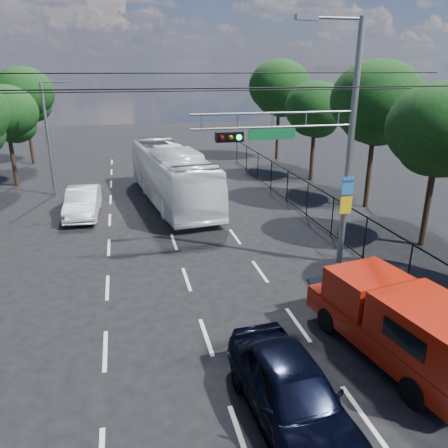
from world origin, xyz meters
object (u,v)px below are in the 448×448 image
object	(u,v)px
signal_mast	(322,139)
white_van	(83,202)
navy_hatchback	(292,392)
red_pickup	(399,322)
white_bus	(172,175)

from	to	relation	value
signal_mast	white_van	distance (m)	14.02
navy_hatchback	red_pickup	bearing A→B (deg)	18.72
signal_mast	navy_hatchback	size ratio (longest dim) A/B	1.99
red_pickup	white_bus	xyz separation A→B (m)	(-4.25, 16.87, 0.50)
red_pickup	white_van	world-z (taller)	red_pickup
signal_mast	navy_hatchback	bearing A→B (deg)	-117.44
navy_hatchback	white_van	world-z (taller)	navy_hatchback
red_pickup	white_bus	world-z (taller)	white_bus
red_pickup	navy_hatchback	world-z (taller)	red_pickup
red_pickup	white_van	size ratio (longest dim) A/B	1.29
signal_mast	red_pickup	bearing A→B (deg)	-92.47
white_bus	white_van	size ratio (longest dim) A/B	2.52
signal_mast	white_van	world-z (taller)	signal_mast
white_bus	red_pickup	bearing A→B (deg)	-83.07
signal_mast	red_pickup	xyz separation A→B (m)	(-0.27, -6.21, -4.08)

